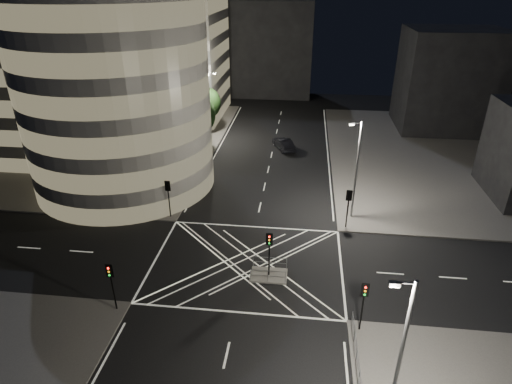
# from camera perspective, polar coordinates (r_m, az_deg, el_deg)

# --- Properties ---
(ground) EXTENTS (120.00, 120.00, 0.00)m
(ground) POSITION_cam_1_polar(r_m,az_deg,el_deg) (37.22, -1.18, -9.49)
(ground) COLOR black
(ground) RESTS_ON ground
(sidewalk_far_left) EXTENTS (42.00, 42.00, 0.15)m
(sidewalk_far_left) POSITION_cam_1_polar(r_m,az_deg,el_deg) (69.27, -22.57, 6.32)
(sidewalk_far_left) COLOR #575552
(sidewalk_far_left) RESTS_ON ground
(sidewalk_far_right) EXTENTS (42.00, 42.00, 0.15)m
(sidewalk_far_right) POSITION_cam_1_polar(r_m,az_deg,el_deg) (65.63, 28.44, 3.99)
(sidewalk_far_right) COLOR #575552
(sidewalk_far_right) RESTS_ON ground
(central_island) EXTENTS (3.00, 2.00, 0.15)m
(central_island) POSITION_cam_1_polar(r_m,az_deg,el_deg) (35.82, 1.72, -11.03)
(central_island) COLOR slate
(central_island) RESTS_ON ground
(office_tower_curved) EXTENTS (30.00, 29.00, 27.20)m
(office_tower_curved) POSITION_cam_1_polar(r_m,az_deg,el_deg) (55.26, -21.10, 15.40)
(office_tower_curved) COLOR gray
(office_tower_curved) RESTS_ON sidewalk_far_left
(office_block_rear) EXTENTS (24.00, 16.00, 22.00)m
(office_block_rear) POSITION_cam_1_polar(r_m,az_deg,el_deg) (77.08, -14.00, 18.05)
(office_block_rear) COLOR gray
(office_block_rear) RESTS_ON sidewalk_far_left
(building_right_far) EXTENTS (14.00, 12.00, 15.00)m
(building_right_far) POSITION_cam_1_polar(r_m,az_deg,el_deg) (74.38, 24.26, 13.47)
(building_right_far) COLOR black
(building_right_far) RESTS_ON sidewalk_far_right
(building_far_end) EXTENTS (18.00, 8.00, 18.00)m
(building_far_end) POSITION_cam_1_polar(r_m,az_deg,el_deg) (89.00, 1.37, 18.49)
(building_far_end) COLOR black
(building_far_end) RESTS_ON ground
(tree_a) EXTENTS (3.87, 3.87, 6.88)m
(tree_a) POSITION_cam_1_polar(r_m,az_deg,el_deg) (44.84, -13.10, 3.51)
(tree_a) COLOR black
(tree_a) RESTS_ON sidewalk_far_left
(tree_b) EXTENTS (4.18, 4.18, 6.70)m
(tree_b) POSITION_cam_1_polar(r_m,az_deg,el_deg) (50.22, -10.90, 5.86)
(tree_b) COLOR black
(tree_b) RESTS_ON sidewalk_far_left
(tree_c) EXTENTS (4.80, 4.80, 7.86)m
(tree_c) POSITION_cam_1_polar(r_m,az_deg,el_deg) (55.37, -9.20, 8.88)
(tree_c) COLOR black
(tree_c) RESTS_ON sidewalk_far_left
(tree_d) EXTENTS (4.79, 4.79, 7.31)m
(tree_d) POSITION_cam_1_polar(r_m,az_deg,el_deg) (61.06, -7.69, 10.16)
(tree_d) COLOR black
(tree_d) RESTS_ON sidewalk_far_left
(tree_e) EXTENTS (4.03, 4.03, 6.95)m
(tree_e) POSITION_cam_1_polar(r_m,az_deg,el_deg) (66.65, -6.47, 11.71)
(tree_e) COLOR black
(tree_e) RESTS_ON sidewalk_far_left
(traffic_signal_fl) EXTENTS (0.55, 0.22, 4.00)m
(traffic_signal_fl) POSITION_cam_1_polar(r_m,az_deg,el_deg) (43.20, -11.63, -0.02)
(traffic_signal_fl) COLOR black
(traffic_signal_fl) RESTS_ON sidewalk_far_left
(traffic_signal_nl) EXTENTS (0.55, 0.22, 4.00)m
(traffic_signal_nl) POSITION_cam_1_polar(r_m,az_deg,el_deg) (32.56, -18.77, -10.87)
(traffic_signal_nl) COLOR black
(traffic_signal_nl) RESTS_ON sidewalk_near_left
(traffic_signal_fr) EXTENTS (0.55, 0.22, 4.00)m
(traffic_signal_fr) POSITION_cam_1_polar(r_m,az_deg,el_deg) (41.44, 12.22, -1.30)
(traffic_signal_fr) COLOR black
(traffic_signal_fr) RESTS_ON sidewalk_far_right
(traffic_signal_nr) EXTENTS (0.55, 0.22, 4.00)m
(traffic_signal_nr) POSITION_cam_1_polar(r_m,az_deg,el_deg) (30.19, 14.18, -13.54)
(traffic_signal_nr) COLOR black
(traffic_signal_nr) RESTS_ON sidewalk_near_right
(traffic_signal_island) EXTENTS (0.55, 0.22, 4.00)m
(traffic_signal_island) POSITION_cam_1_polar(r_m,az_deg,el_deg) (34.14, 1.78, -7.27)
(traffic_signal_island) COLOR black
(traffic_signal_island) RESTS_ON central_island
(street_lamp_left_near) EXTENTS (1.25, 0.25, 10.00)m
(street_lamp_left_near) POSITION_cam_1_polar(r_m,az_deg,el_deg) (46.86, -10.80, 5.76)
(street_lamp_left_near) COLOR slate
(street_lamp_left_near) RESTS_ON sidewalk_far_left
(street_lamp_left_far) EXTENTS (1.25, 0.25, 10.00)m
(street_lamp_left_far) POSITION_cam_1_polar(r_m,az_deg,el_deg) (63.39, -6.14, 11.66)
(street_lamp_left_far) COLOR slate
(street_lamp_left_far) RESTS_ON sidewalk_far_left
(street_lamp_right_far) EXTENTS (1.25, 0.25, 10.00)m
(street_lamp_right_far) POSITION_cam_1_polar(r_m,az_deg,el_deg) (42.37, 13.20, 3.19)
(street_lamp_right_far) COLOR slate
(street_lamp_right_far) RESTS_ON sidewalk_far_right
(street_lamp_right_near) EXTENTS (1.25, 0.25, 10.00)m
(street_lamp_right_near) POSITION_cam_1_polar(r_m,az_deg,el_deg) (23.38, 18.54, -20.02)
(street_lamp_right_near) COLOR slate
(street_lamp_right_near) RESTS_ON sidewalk_near_right
(railing_island_south) EXTENTS (2.80, 0.06, 1.10)m
(railing_island_south) POSITION_cam_1_polar(r_m,az_deg,el_deg) (34.72, 1.60, -11.12)
(railing_island_south) COLOR slate
(railing_island_south) RESTS_ON central_island
(railing_island_north) EXTENTS (2.80, 0.06, 1.10)m
(railing_island_north) POSITION_cam_1_polar(r_m,az_deg,el_deg) (36.15, 1.86, -9.37)
(railing_island_north) COLOR slate
(railing_island_north) RESTS_ON central_island
(sedan) EXTENTS (3.58, 5.14, 1.61)m
(sedan) POSITION_cam_1_polar(r_m,az_deg,el_deg) (60.88, 3.70, 6.42)
(sedan) COLOR black
(sedan) RESTS_ON ground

